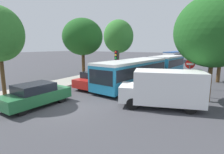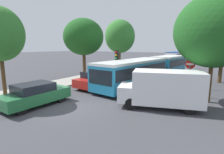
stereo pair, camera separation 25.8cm
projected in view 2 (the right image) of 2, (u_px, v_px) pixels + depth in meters
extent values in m
plane|color=#3D3D42|center=(66.00, 108.00, 10.92)|extent=(200.00, 200.00, 0.00)
cube|color=#9E998E|center=(128.00, 68.00, 30.18)|extent=(3.20, 49.11, 0.14)
cube|color=teal|center=(134.00, 73.00, 16.44)|extent=(3.49, 9.70, 2.05)
cube|color=black|center=(134.00, 69.00, 16.37)|extent=(3.47, 9.32, 0.90)
cube|color=silver|center=(134.00, 61.00, 16.24)|extent=(3.49, 9.70, 0.20)
cube|color=teal|center=(168.00, 65.00, 23.41)|extent=(3.19, 6.72, 2.05)
cube|color=black|center=(169.00, 62.00, 23.35)|extent=(3.18, 6.46, 0.90)
cube|color=silver|center=(169.00, 57.00, 23.22)|extent=(3.19, 6.72, 0.20)
cylinder|color=black|center=(157.00, 68.00, 20.50)|extent=(1.98, 1.18, 1.88)
cube|color=black|center=(100.00, 77.00, 12.74)|extent=(2.24, 0.33, 1.10)
cylinder|color=black|center=(125.00, 89.00, 13.57)|extent=(0.40, 1.02, 1.00)
cylinder|color=black|center=(104.00, 85.00, 14.87)|extent=(0.40, 1.02, 1.00)
cylinder|color=black|center=(157.00, 78.00, 18.28)|extent=(0.40, 1.02, 1.00)
cylinder|color=black|center=(139.00, 76.00, 19.58)|extent=(0.40, 1.02, 1.00)
cylinder|color=black|center=(176.00, 72.00, 22.90)|extent=(0.40, 1.02, 1.00)
cylinder|color=black|center=(161.00, 70.00, 24.20)|extent=(0.40, 1.02, 1.00)
cube|color=silver|center=(177.00, 56.00, 44.15)|extent=(3.15, 11.69, 2.01)
cube|color=black|center=(177.00, 55.00, 44.09)|extent=(3.14, 11.11, 0.85)
cube|color=#234C93|center=(178.00, 52.00, 43.96)|extent=(3.15, 11.69, 0.20)
cylinder|color=black|center=(177.00, 58.00, 47.97)|extent=(0.35, 1.02, 1.01)
cylinder|color=black|center=(185.00, 59.00, 46.75)|extent=(0.35, 1.02, 1.01)
cylinder|color=black|center=(169.00, 60.00, 42.10)|extent=(0.35, 1.02, 1.01)
cylinder|color=black|center=(178.00, 60.00, 40.88)|extent=(0.35, 1.02, 1.01)
cube|color=#236638|center=(36.00, 96.00, 11.21)|extent=(2.02, 4.34, 0.69)
cube|color=black|center=(34.00, 87.00, 11.03)|extent=(1.77, 2.31, 0.53)
cylinder|color=black|center=(48.00, 94.00, 12.79)|extent=(0.26, 0.66, 0.65)
cylinder|color=black|center=(61.00, 98.00, 11.93)|extent=(0.26, 0.66, 0.65)
cylinder|color=black|center=(8.00, 104.00, 10.60)|extent=(0.26, 0.66, 0.65)
cylinder|color=black|center=(21.00, 109.00, 9.74)|extent=(0.26, 0.66, 0.65)
cube|color=#B21E19|center=(97.00, 81.00, 16.23)|extent=(2.09, 4.48, 0.71)
cube|color=black|center=(96.00, 74.00, 16.04)|extent=(1.83, 2.39, 0.54)
cylinder|color=black|center=(100.00, 80.00, 17.85)|extent=(0.27, 0.68, 0.67)
cylinder|color=black|center=(112.00, 82.00, 16.97)|extent=(0.27, 0.68, 0.67)
cylinder|color=black|center=(80.00, 85.00, 15.59)|extent=(0.27, 0.68, 0.67)
cylinder|color=black|center=(93.00, 88.00, 14.70)|extent=(0.27, 0.68, 0.67)
cube|color=#47474C|center=(124.00, 73.00, 21.12)|extent=(2.09, 4.49, 0.71)
cube|color=black|center=(124.00, 68.00, 20.92)|extent=(1.83, 2.39, 0.54)
cylinder|color=black|center=(125.00, 73.00, 22.75)|extent=(0.27, 0.68, 0.67)
cylinder|color=black|center=(135.00, 74.00, 21.85)|extent=(0.27, 0.68, 0.67)
cylinder|color=black|center=(112.00, 76.00, 20.48)|extent=(0.27, 0.68, 0.67)
cylinder|color=black|center=(123.00, 77.00, 19.59)|extent=(0.27, 0.68, 0.67)
cube|color=#284799|center=(148.00, 68.00, 26.50)|extent=(1.86, 4.00, 0.63)
cube|color=black|center=(147.00, 64.00, 26.33)|extent=(1.63, 2.13, 0.48)
cylinder|color=black|center=(147.00, 68.00, 27.95)|extent=(0.24, 0.61, 0.60)
cylinder|color=black|center=(155.00, 69.00, 27.16)|extent=(0.24, 0.61, 0.60)
cylinder|color=black|center=(140.00, 70.00, 25.93)|extent=(0.24, 0.61, 0.60)
cylinder|color=black|center=(148.00, 71.00, 25.14)|extent=(0.24, 0.61, 0.60)
cube|color=black|center=(160.00, 64.00, 31.51)|extent=(2.01, 4.31, 0.68)
cube|color=black|center=(160.00, 61.00, 31.32)|extent=(1.76, 2.30, 0.52)
cylinder|color=black|center=(158.00, 65.00, 33.07)|extent=(0.25, 0.65, 0.64)
cylinder|color=black|center=(166.00, 65.00, 32.22)|extent=(0.25, 0.65, 0.64)
cylinder|color=black|center=(153.00, 66.00, 30.90)|extent=(0.25, 0.65, 0.64)
cylinder|color=black|center=(161.00, 67.00, 30.04)|extent=(0.25, 0.65, 0.64)
cube|color=white|center=(167.00, 87.00, 10.69)|extent=(4.53, 3.21, 2.00)
cube|color=white|center=(127.00, 92.00, 11.35)|extent=(1.46, 2.09, 1.00)
cylinder|color=black|center=(131.00, 104.00, 10.54)|extent=(0.76, 0.46, 0.72)
cylinder|color=black|center=(134.00, 96.00, 12.15)|extent=(0.76, 0.46, 0.72)
cylinder|color=black|center=(190.00, 108.00, 9.78)|extent=(0.76, 0.46, 0.72)
cylinder|color=black|center=(185.00, 99.00, 11.39)|extent=(0.76, 0.46, 0.72)
cylinder|color=#56595E|center=(117.00, 68.00, 16.85)|extent=(0.12, 0.12, 3.40)
cube|color=black|center=(117.00, 55.00, 16.63)|extent=(0.34, 0.26, 0.90)
sphere|color=red|center=(116.00, 52.00, 16.47)|extent=(0.18, 0.18, 0.18)
sphere|color=#EAAD14|center=(116.00, 55.00, 16.51)|extent=(0.18, 0.18, 0.18)
sphere|color=green|center=(116.00, 58.00, 16.56)|extent=(0.18, 0.18, 0.18)
cylinder|color=#56595E|center=(189.00, 81.00, 13.22)|extent=(0.08, 0.08, 2.40)
cylinder|color=red|center=(190.00, 64.00, 13.00)|extent=(0.70, 0.03, 0.70)
cube|color=white|center=(190.00, 64.00, 12.98)|extent=(0.50, 0.04, 0.14)
cylinder|color=#56595E|center=(209.00, 69.00, 15.12)|extent=(0.10, 0.10, 3.60)
cube|color=#197A38|center=(211.00, 52.00, 14.86)|extent=(0.12, 1.40, 0.28)
cube|color=#197A38|center=(211.00, 56.00, 14.92)|extent=(0.12, 1.40, 0.28)
cube|color=#197A38|center=(210.00, 60.00, 14.98)|extent=(0.12, 1.40, 0.28)
cylinder|color=#51381E|center=(4.00, 77.00, 12.34)|extent=(0.26, 0.26, 3.22)
cylinder|color=#51381E|center=(84.00, 65.00, 19.72)|extent=(0.35, 0.35, 3.30)
ellipsoid|color=#1E561E|center=(84.00, 37.00, 19.18)|extent=(4.39, 4.39, 4.00)
cylinder|color=#51381E|center=(120.00, 60.00, 27.20)|extent=(0.28, 0.28, 3.37)
ellipsoid|color=#33752D|center=(120.00, 37.00, 26.58)|extent=(4.54, 4.54, 5.02)
ellipsoid|color=#33752D|center=(120.00, 42.00, 26.60)|extent=(2.73, 2.73, 2.76)
cylinder|color=#51381E|center=(210.00, 81.00, 11.73)|extent=(0.26, 0.26, 2.98)
ellipsoid|color=#1E561E|center=(215.00, 31.00, 11.17)|extent=(5.07, 5.07, 4.72)
cylinder|color=#51381E|center=(220.00, 71.00, 18.23)|extent=(0.36, 0.36, 2.44)
ellipsoid|color=#1E561E|center=(224.00, 42.00, 17.72)|extent=(4.50, 4.50, 4.72)
ellipsoid|color=#1E561E|center=(224.00, 49.00, 17.88)|extent=(2.70, 2.70, 2.60)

